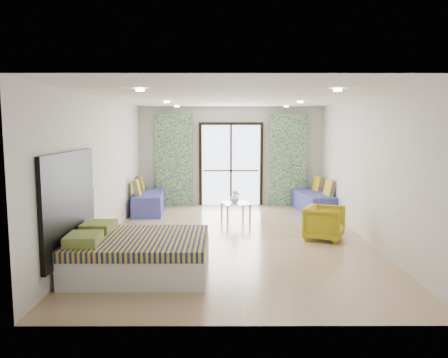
{
  "coord_description": "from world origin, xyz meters",
  "views": [
    {
      "loc": [
        -0.23,
        -8.28,
        2.16
      ],
      "look_at": [
        -0.2,
        0.12,
        1.15
      ],
      "focal_mm": 35.0,
      "sensor_mm": 36.0,
      "label": 1
    }
  ],
  "objects_px": {
    "bed": "(139,254)",
    "armchair": "(324,221)",
    "coffee_table": "(236,205)",
    "daybed_left": "(148,201)",
    "daybed_right": "(315,201)"
  },
  "relations": [
    {
      "from": "bed",
      "to": "armchair",
      "type": "distance_m",
      "value": 3.73
    },
    {
      "from": "bed",
      "to": "coffee_table",
      "type": "xyz_separation_m",
      "value": [
        1.55,
        3.7,
        0.07
      ]
    },
    {
      "from": "daybed_left",
      "to": "armchair",
      "type": "distance_m",
      "value": 4.71
    },
    {
      "from": "daybed_left",
      "to": "coffee_table",
      "type": "relative_size",
      "value": 2.49
    },
    {
      "from": "daybed_right",
      "to": "armchair",
      "type": "xyz_separation_m",
      "value": [
        -0.39,
        -2.76,
        0.09
      ]
    },
    {
      "from": "bed",
      "to": "armchair",
      "type": "relative_size",
      "value": 2.77
    },
    {
      "from": "coffee_table",
      "to": "bed",
      "type": "bearing_deg",
      "value": -112.7
    },
    {
      "from": "bed",
      "to": "daybed_right",
      "type": "xyz_separation_m",
      "value": [
        3.59,
        4.67,
        -0.02
      ]
    },
    {
      "from": "bed",
      "to": "coffee_table",
      "type": "bearing_deg",
      "value": 67.3
    },
    {
      "from": "daybed_right",
      "to": "coffee_table",
      "type": "bearing_deg",
      "value": -162.15
    },
    {
      "from": "daybed_left",
      "to": "coffee_table",
      "type": "distance_m",
      "value": 2.38
    },
    {
      "from": "bed",
      "to": "coffee_table",
      "type": "relative_size",
      "value": 2.66
    },
    {
      "from": "bed",
      "to": "coffee_table",
      "type": "height_order",
      "value": "coffee_table"
    },
    {
      "from": "armchair",
      "to": "coffee_table",
      "type": "bearing_deg",
      "value": 66.29
    },
    {
      "from": "armchair",
      "to": "bed",
      "type": "bearing_deg",
      "value": 144.39
    }
  ]
}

